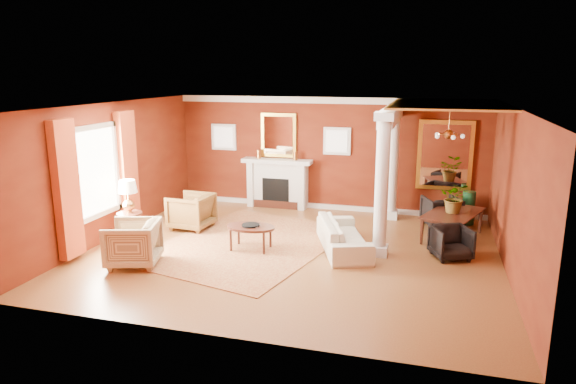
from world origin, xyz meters
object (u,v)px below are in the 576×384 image
(sofa, at_px, (344,231))
(armchair_leopard, at_px, (191,210))
(armchair_stripe, at_px, (133,241))
(side_table, at_px, (128,201))
(dining_table, at_px, (454,218))
(coffee_table, at_px, (251,228))

(sofa, bearing_deg, armchair_leopard, 61.89)
(armchair_stripe, bearing_deg, side_table, -162.16)
(side_table, bearing_deg, dining_table, 16.64)
(armchair_leopard, height_order, armchair_stripe, armchair_stripe)
(armchair_stripe, bearing_deg, dining_table, 102.55)
(coffee_table, bearing_deg, armchair_stripe, -142.79)
(sofa, xyz_separation_m, side_table, (-4.47, -0.65, 0.46))
(armchair_stripe, relative_size, side_table, 0.71)
(armchair_stripe, bearing_deg, coffee_table, 110.69)
(armchair_leopard, height_order, side_table, side_table)
(armchair_leopard, relative_size, dining_table, 0.54)
(armchair_stripe, relative_size, coffee_table, 0.94)
(coffee_table, height_order, dining_table, dining_table)
(coffee_table, xyz_separation_m, dining_table, (3.97, 1.84, 0.01))
(sofa, relative_size, coffee_table, 2.08)
(sofa, height_order, armchair_leopard, armchair_leopard)
(side_table, bearing_deg, armchair_stripe, -55.64)
(armchair_stripe, xyz_separation_m, coffee_table, (1.82, 1.38, -0.01))
(armchair_stripe, distance_m, side_table, 1.55)
(armchair_leopard, relative_size, coffee_table, 0.90)
(sofa, distance_m, armchair_leopard, 3.65)
(sofa, bearing_deg, armchair_stripe, 97.27)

